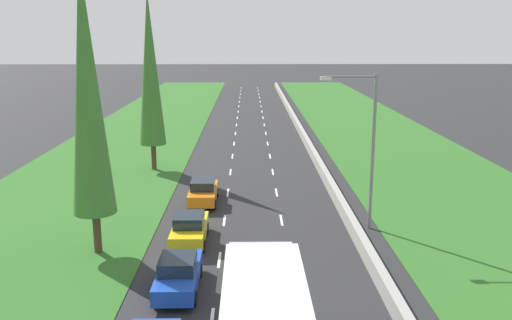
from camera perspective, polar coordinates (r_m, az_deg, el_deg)
The scene contains 11 objects.
ground_plane at distance 59.91m, azimuth -0.55°, elevation 2.27°, with size 300.00×300.00×0.00m, color #28282B.
grass_verge_left at distance 61.17m, azimuth -12.50°, elevation 2.20°, with size 14.00×140.00×0.04m, color #2D6623.
grass_verge_right at distance 61.66m, azimuth 12.92°, elevation 2.27°, with size 14.00×140.00×0.04m, color #2D6623.
median_barrier at distance 60.12m, azimuth 4.89°, elevation 2.68°, with size 0.44×120.00×0.85m, color #9E9B93.
lane_markings at distance 59.90m, azimuth -0.55°, elevation 2.28°, with size 3.64×116.00×0.01m.
blue_sedan_left_lane_third at distance 24.94m, azimuth -8.08°, elevation -11.63°, with size 1.82×4.50×1.64m.
yellow_sedan_left_lane at distance 30.28m, azimuth -6.92°, elevation -7.07°, with size 1.82×4.50×1.64m.
orange_sedan_left_lane at distance 37.05m, azimuth -5.51°, elevation -3.27°, with size 1.82×4.50×1.64m.
poplar_tree_second at distance 28.18m, azimuth -17.14°, elevation 6.99°, with size 2.17×2.17×14.86m.
poplar_tree_third at distance 45.60m, azimuth -10.96°, elevation 9.25°, with size 2.16×2.16×14.60m.
street_light_mast at distance 31.68m, azimuth 11.50°, elevation 1.97°, with size 3.20×0.28×9.00m.
Camera 1 is at (-0.27, 1.14, 11.16)m, focal length 38.44 mm.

